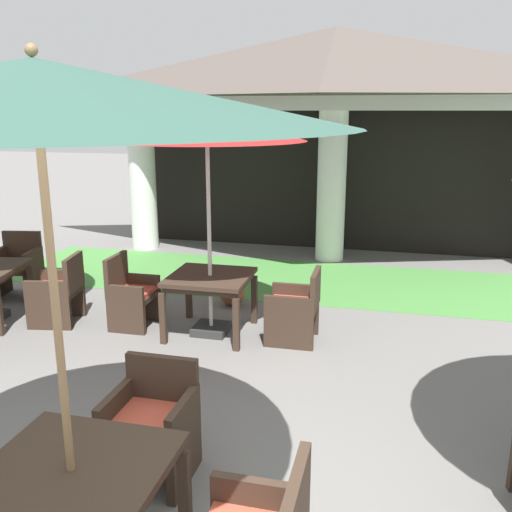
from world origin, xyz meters
TOP-DOWN VIEW (x-y plane):
  - background_pavilion at (0.00, 7.41)m, footprint 8.44×2.88m
  - lawn_strip at (0.00, 5.88)m, footprint 10.24×2.32m
  - patio_chair_near_foreground_east at (-2.97, 3.34)m, footprint 0.66×0.66m
  - patio_chair_near_foreground_north at (-4.16, 4.15)m, footprint 0.68×0.68m
  - patio_table_mid_left at (-0.54, -0.27)m, footprint 1.00×1.00m
  - patio_umbrella_mid_left at (-0.54, -0.27)m, footprint 2.99×2.99m
  - patio_chair_mid_left_north at (-0.54, 0.75)m, footprint 0.59×0.56m
  - patio_table_far_back at (-0.99, 3.47)m, footprint 0.96×0.96m
  - patio_umbrella_far_back at (-0.99, 3.47)m, footprint 2.25×2.25m
  - patio_chair_far_back_east at (0.05, 3.48)m, footprint 0.58×0.56m
  - patio_chair_far_back_west at (-2.03, 3.45)m, footprint 0.50×0.57m
  - terracotta_urn at (-1.02, 4.49)m, footprint 0.35×0.35m

SIDE VIEW (x-z plane):
  - lawn_strip at x=0.00m, z-range 0.00..0.01m
  - terracotta_urn at x=-1.02m, z-range -0.04..0.38m
  - patio_chair_far_back_east at x=0.05m, z-range -0.04..0.82m
  - patio_chair_near_foreground_east at x=-2.97m, z-range -0.04..0.84m
  - patio_chair_far_back_west at x=-2.03m, z-range -0.05..0.85m
  - patio_chair_mid_left_north at x=-0.54m, z-range -0.02..0.84m
  - patio_chair_near_foreground_north at x=-4.16m, z-range -0.03..0.88m
  - patio_table_far_back at x=-0.99m, z-range 0.27..1.00m
  - patio_table_mid_left at x=-0.54m, z-range 0.28..1.02m
  - patio_umbrella_far_back at x=-0.99m, z-range 1.09..3.76m
  - patio_umbrella_mid_left at x=-0.54m, z-range 1.23..4.15m
  - background_pavilion at x=0.00m, z-range 1.07..5.05m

